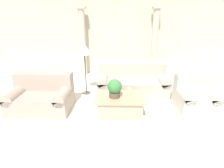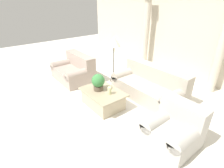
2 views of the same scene
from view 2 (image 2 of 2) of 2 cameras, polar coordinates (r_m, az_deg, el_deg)
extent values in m
plane|color=silver|center=(4.87, 1.16, -4.93)|extent=(16.00, 16.00, 0.00)
cube|color=beige|center=(6.46, 22.43, 16.36)|extent=(10.00, 0.06, 3.20)
cube|color=#ADA393|center=(4.97, 11.39, -1.99)|extent=(2.04, 0.96, 0.42)
cube|color=#ADA393|center=(5.01, 14.19, 3.35)|extent=(2.04, 0.34, 0.43)
cylinder|color=#ADA393|center=(5.41, 4.61, 3.47)|extent=(0.28, 0.96, 0.28)
cylinder|color=#ADA393|center=(4.44, 20.18, -3.80)|extent=(0.28, 0.96, 0.28)
cube|color=#A79488|center=(6.03, -12.64, 3.22)|extent=(1.42, 0.96, 0.42)
cube|color=#A79488|center=(6.01, -10.37, 7.69)|extent=(1.42, 0.34, 0.43)
cylinder|color=#A79488|center=(6.45, -15.14, 6.50)|extent=(0.28, 0.96, 0.28)
cylinder|color=#A79488|center=(5.48, -10.15, 3.41)|extent=(0.28, 0.96, 0.28)
cube|color=tan|center=(4.50, -2.97, -4.97)|extent=(0.99, 0.69, 0.39)
cube|color=tan|center=(4.39, -3.04, -2.60)|extent=(1.12, 0.79, 0.04)
cylinder|color=brown|center=(4.42, -4.44, -1.21)|extent=(0.25, 0.25, 0.12)
sphere|color=#387A3D|center=(4.33, -4.54, 1.14)|extent=(0.33, 0.33, 0.33)
cylinder|color=beige|center=(4.21, -0.83, -2.16)|extent=(0.09, 0.09, 0.18)
cylinder|color=#4C473D|center=(5.87, 0.54, 1.10)|extent=(0.24, 0.24, 0.03)
cylinder|color=#4C473D|center=(5.63, 0.57, 6.55)|extent=(0.04, 0.04, 1.16)
cone|color=beige|center=(5.43, 0.61, 13.79)|extent=(0.39, 0.39, 0.30)
cylinder|color=beige|center=(6.97, 10.92, 15.30)|extent=(0.23, 0.23, 2.45)
cylinder|color=beige|center=(5.64, 31.91, 9.10)|extent=(0.23, 0.23, 2.45)
cube|color=#B7B2A8|center=(3.62, 18.85, -15.45)|extent=(0.88, 0.87, 0.41)
cube|color=#B7B2A8|center=(3.58, 22.39, -8.39)|extent=(0.88, 0.31, 0.40)
cylinder|color=#B7B2A8|center=(3.62, 15.36, -10.93)|extent=(0.28, 0.87, 0.28)
cylinder|color=#B7B2A8|center=(3.40, 23.63, -15.32)|extent=(0.28, 0.87, 0.28)
camera|label=1|loc=(3.61, -62.69, 5.23)|focal=28.00mm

